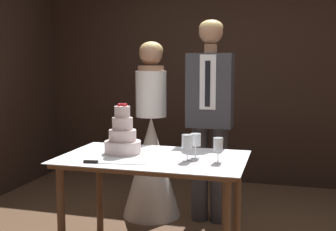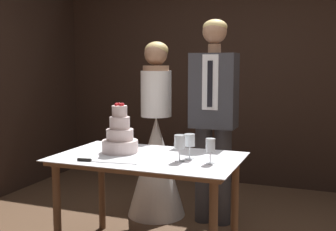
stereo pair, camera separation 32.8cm
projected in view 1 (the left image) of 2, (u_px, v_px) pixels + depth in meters
The scene contains 9 objects.
wall_back at pixel (223, 74), 5.02m from camera, with size 4.65×0.12×2.60m, color black.
cake_table at pixel (153, 168), 3.05m from camera, with size 1.33×0.81×0.75m.
tiered_cake at pixel (123, 137), 3.14m from camera, with size 0.27×0.27×0.38m.
cake_knife at pixel (102, 162), 2.83m from camera, with size 0.43×0.08×0.02m.
wine_glass_near at pixel (218, 146), 2.85m from camera, with size 0.07×0.07×0.17m.
wine_glass_middle at pixel (196, 141), 2.98m from camera, with size 0.08×0.08×0.18m.
wine_glass_far at pixel (187, 143), 2.89m from camera, with size 0.08×0.08×0.18m.
bride at pixel (151, 153), 3.90m from camera, with size 0.54×0.54×1.61m.
groom at pixel (210, 111), 3.70m from camera, with size 0.39×0.25×1.79m.
Camera 1 is at (0.72, -2.84, 1.42)m, focal length 45.00 mm.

